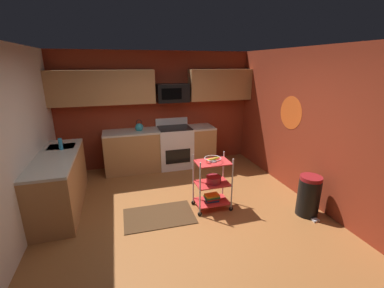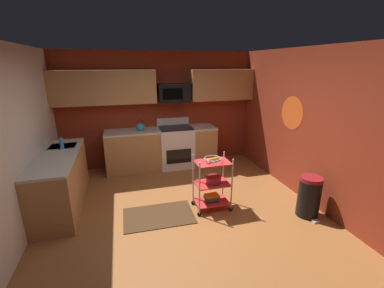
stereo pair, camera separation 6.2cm
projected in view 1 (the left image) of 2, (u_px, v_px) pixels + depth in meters
floor at (185, 217)px, 4.13m from camera, size 4.40×4.80×0.04m
wall_back at (157, 110)px, 5.96m from camera, size 4.52×0.06×2.60m
wall_left at (7, 152)px, 3.13m from camera, size 0.06×4.80×2.60m
wall_right at (312, 127)px, 4.33m from camera, size 0.06×4.80×2.60m
wall_flower_decal at (291, 113)px, 4.78m from camera, size 0.00×0.61×0.61m
counter_run at (125, 160)px, 5.18m from camera, size 3.44×2.49×0.92m
oven_range at (175, 147)px, 5.99m from camera, size 0.76×0.65×1.10m
upper_cabinets at (154, 86)px, 5.59m from camera, size 4.40×0.33×0.70m
microwave at (173, 93)px, 5.72m from camera, size 0.70×0.39×0.40m
rolling_cart at (212, 183)px, 4.22m from camera, size 0.61×0.39×0.91m
fruit_bowl at (213, 159)px, 4.09m from camera, size 0.27×0.27×0.07m
mixing_bowl_large at (214, 179)px, 4.20m from camera, size 0.25×0.25×0.11m
book_stack at (212, 197)px, 4.29m from camera, size 0.25×0.16×0.12m
kettle at (139, 127)px, 5.62m from camera, size 0.21×0.18×0.26m
dish_soap_bottle at (61, 144)px, 4.37m from camera, size 0.06×0.06×0.20m
trash_can at (309, 196)px, 4.07m from camera, size 0.34×0.42×0.66m
floor_rug at (159, 216)px, 4.10m from camera, size 1.11×0.72×0.01m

